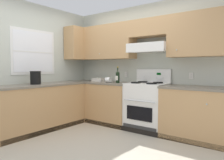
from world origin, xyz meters
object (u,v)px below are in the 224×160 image
at_px(bowl, 100,80).
at_px(stove, 147,106).
at_px(wine_bottle, 118,77).
at_px(bucket, 36,77).
at_px(paper_towel_roll, 108,80).

bearing_deg(bowl, stove, -3.10).
relative_size(stove, wine_bottle, 3.50).
bearing_deg(bucket, bowl, 73.73).
xyz_separation_m(bowl, paper_towel_roll, (0.39, -0.16, 0.03)).
relative_size(stove, paper_towel_roll, 10.39).
relative_size(stove, bowl, 4.17).
bearing_deg(bucket, paper_towel_roll, 57.49).
distance_m(bowl, paper_towel_roll, 0.42).
distance_m(stove, paper_towel_roll, 1.01).
bearing_deg(stove, paper_towel_roll, -174.10).
bearing_deg(stove, bucket, -141.38).
height_order(stove, wine_bottle, wine_bottle).
bearing_deg(bowl, wine_bottle, -14.67).
xyz_separation_m(wine_bottle, paper_towel_roll, (-0.25, 0.01, -0.08)).
xyz_separation_m(wine_bottle, bucket, (-1.05, -1.24, -0.00)).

